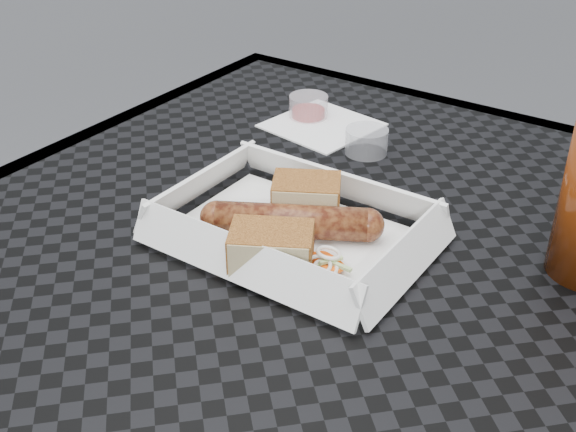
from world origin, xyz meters
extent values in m
cube|color=black|center=(0.00, 0.00, 0.74)|extent=(0.80, 0.80, 0.01)
cube|color=black|center=(0.00, 0.39, 0.73)|extent=(0.80, 0.03, 0.03)
cube|color=black|center=(-0.39, 0.00, 0.73)|extent=(0.03, 0.80, 0.03)
cylinder|color=black|center=(-0.35, 0.35, 0.36)|extent=(0.03, 0.03, 0.73)
cube|color=white|center=(-0.04, -0.02, 0.75)|extent=(0.22, 0.15, 0.00)
cylinder|color=brown|center=(-0.04, -0.02, 0.77)|extent=(0.14, 0.10, 0.03)
sphere|color=brown|center=(0.02, 0.01, 0.77)|extent=(0.03, 0.03, 0.03)
sphere|color=brown|center=(-0.10, -0.06, 0.77)|extent=(0.03, 0.03, 0.03)
cube|color=#925924|center=(-0.05, 0.02, 0.77)|extent=(0.08, 0.07, 0.04)
cube|color=#925924|center=(-0.03, -0.07, 0.77)|extent=(0.09, 0.08, 0.04)
cylinder|color=#FD570B|center=(0.01, -0.05, 0.75)|extent=(0.02, 0.02, 0.00)
torus|color=white|center=(0.02, -0.05, 0.75)|extent=(0.02, 0.02, 0.00)
cube|color=#B2D17F|center=(0.02, -0.04, 0.75)|extent=(0.02, 0.02, 0.00)
cube|color=white|center=(-0.16, 0.22, 0.75)|extent=(0.14, 0.14, 0.00)
cylinder|color=#940E0A|center=(-0.19, 0.23, 0.76)|extent=(0.05, 0.05, 0.03)
cylinder|color=silver|center=(-0.08, 0.18, 0.76)|extent=(0.05, 0.05, 0.03)
camera|label=1|loc=(0.28, -0.50, 1.12)|focal=45.00mm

